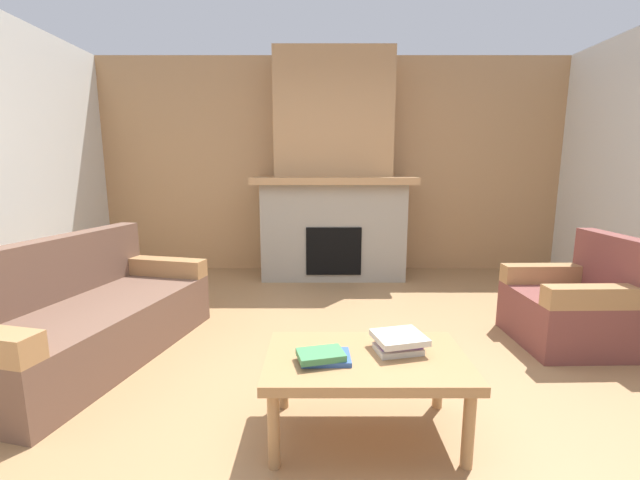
{
  "coord_description": "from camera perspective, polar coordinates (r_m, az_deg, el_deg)",
  "views": [
    {
      "loc": [
        -0.16,
        -2.46,
        1.37
      ],
      "look_at": [
        -0.16,
        0.84,
        0.77
      ],
      "focal_mm": 23.18,
      "sensor_mm": 36.0,
      "label": 1
    }
  ],
  "objects": [
    {
      "name": "fireplace",
      "position": [
        5.09,
        1.74,
        8.01
      ],
      "size": [
        1.9,
        0.82,
        2.7
      ],
      "color": "gray",
      "rests_on": "ground"
    },
    {
      "name": "couch",
      "position": [
        3.43,
        -29.69,
        -9.47
      ],
      "size": [
        1.23,
        1.95,
        0.85
      ],
      "color": "brown",
      "rests_on": "ground"
    },
    {
      "name": "wall_back_wood_panel",
      "position": [
        5.46,
        1.63,
        10.12
      ],
      "size": [
        6.0,
        0.12,
        2.7
      ],
      "primitive_type": "cube",
      "color": "tan",
      "rests_on": "ground"
    },
    {
      "name": "ground",
      "position": [
        2.82,
        3.36,
        -18.71
      ],
      "size": [
        9.0,
        9.0,
        0.0
      ],
      "primitive_type": "plane",
      "color": "#9E754C"
    },
    {
      "name": "book_stack_near_edge",
      "position": [
        2.08,
        0.39,
        -15.72
      ],
      "size": [
        0.27,
        0.22,
        0.05
      ],
      "color": "#335699",
      "rests_on": "coffee_table"
    },
    {
      "name": "book_stack_center",
      "position": [
        2.2,
        10.74,
        -13.64
      ],
      "size": [
        0.29,
        0.27,
        0.09
      ],
      "color": "beige",
      "rests_on": "coffee_table"
    },
    {
      "name": "armchair",
      "position": [
        3.77,
        31.68,
        -7.83
      ],
      "size": [
        0.78,
        0.78,
        0.85
      ],
      "color": "brown",
      "rests_on": "ground"
    },
    {
      "name": "coffee_table",
      "position": [
        2.17,
        6.31,
        -16.89
      ],
      "size": [
        1.0,
        0.6,
        0.43
      ],
      "color": "#A87A4C",
      "rests_on": "ground"
    }
  ]
}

